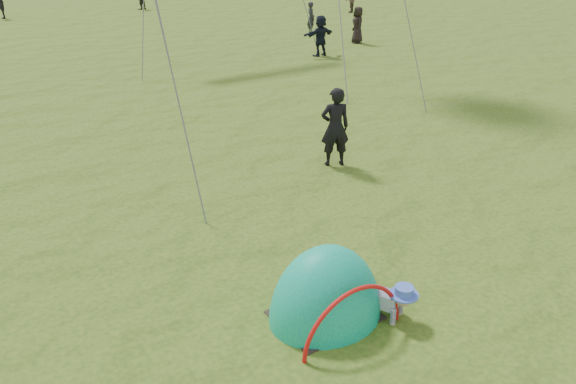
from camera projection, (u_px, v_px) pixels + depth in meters
ground at (450, 308)px, 8.22m from camera, size 140.00×140.00×0.00m
crawling_toddler at (389, 299)px, 7.93m from camera, size 0.79×0.90×0.58m
popup_tent at (325, 315)px, 8.05m from camera, size 1.73×1.43×2.20m
standing_adult at (335, 127)px, 12.88m from camera, size 0.80×0.68×1.85m
crowd_person_1 at (350, 0)px, 37.98m from camera, size 1.03×1.01×1.67m
crowd_person_9 at (1, 5)px, 35.30m from camera, size 0.64×1.06×1.60m
crowd_person_10 at (358, 25)px, 27.47m from camera, size 0.84×0.99×1.73m
crowd_person_11 at (320, 36)px, 24.57m from camera, size 1.65×0.62×1.74m
crowd_person_12 at (311, 18)px, 29.98m from camera, size 0.53×0.68×1.65m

